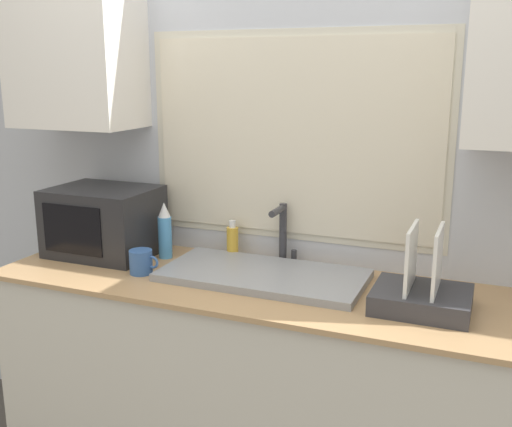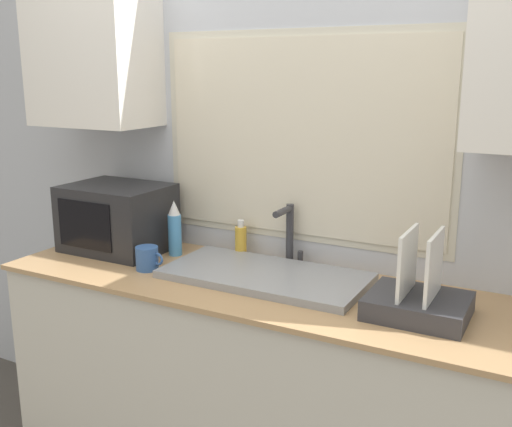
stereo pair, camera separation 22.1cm
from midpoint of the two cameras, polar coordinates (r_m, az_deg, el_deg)
The scene contains 9 objects.
countertop at distance 2.51m, azimuth -1.83°, elevation -16.77°, with size 2.17×0.65×0.94m.
wall_back at distance 2.47m, azimuth 0.91°, elevation 5.69°, with size 6.00×0.38×2.60m.
sink_basin at distance 2.35m, azimuth -2.02°, elevation -5.94°, with size 0.79×0.39×0.03m.
faucet at distance 2.49m, azimuth 0.02°, elevation -1.59°, with size 0.08×0.15×0.26m.
microwave at distance 2.74m, azimuth -16.55°, elevation -0.74°, with size 0.45×0.35×0.30m.
dish_rack at distance 2.09m, azimuth 12.63°, elevation -7.48°, with size 0.32×0.27×0.29m.
spray_bottle at distance 2.63m, azimuth -11.07°, elevation -1.70°, with size 0.06×0.06×0.25m.
soap_bottle at distance 2.60m, azimuth -4.69°, elevation -2.68°, with size 0.05×0.05×0.16m.
mug_near_sink at distance 2.46m, azimuth -13.42°, elevation -4.54°, with size 0.13×0.09×0.10m.
Camera 1 is at (0.79, -1.71, 1.74)m, focal length 42.00 mm.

